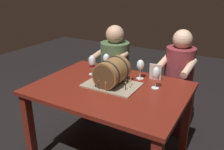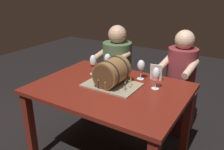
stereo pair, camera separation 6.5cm
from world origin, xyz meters
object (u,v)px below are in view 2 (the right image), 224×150
at_px(dining_table, 110,98).
at_px(wine_glass_rose, 156,75).
at_px(wine_glass_white, 108,59).
at_px(person_seated_right, 179,88).
at_px(wine_glass_red, 93,62).
at_px(barrel_cake, 112,73).
at_px(person_seated_left, 117,73).
at_px(wine_glass_empty, 141,66).
at_px(menu_card, 156,72).

distance_m(dining_table, wine_glass_rose, 0.46).
height_order(wine_glass_white, person_seated_right, person_seated_right).
distance_m(wine_glass_white, wine_glass_red, 0.17).
relative_size(barrel_cake, person_seated_left, 0.42).
bearing_deg(wine_glass_empty, barrel_cake, -118.95).
height_order(dining_table, person_seated_right, person_seated_right).
distance_m(wine_glass_red, person_seated_left, 0.72).
distance_m(barrel_cake, wine_glass_red, 0.34).
distance_m(wine_glass_rose, menu_card, 0.19).
bearing_deg(dining_table, wine_glass_white, 125.23).
xyz_separation_m(dining_table, menu_card, (0.29, 0.35, 0.19)).
xyz_separation_m(barrel_cake, wine_glass_rose, (0.35, 0.14, 0.01)).
bearing_deg(wine_glass_rose, barrel_cake, -158.66).
height_order(wine_glass_empty, person_seated_left, person_seated_left).
height_order(wine_glass_rose, wine_glass_white, wine_glass_rose).
bearing_deg(wine_glass_red, person_seated_left, 98.59).
bearing_deg(wine_glass_white, menu_card, 1.53).
bearing_deg(wine_glass_white, wine_glass_empty, -3.84).
height_order(wine_glass_rose, menu_card, wine_glass_rose).
relative_size(wine_glass_white, person_seated_left, 0.16).
distance_m(wine_glass_empty, wine_glass_red, 0.48).
bearing_deg(wine_glass_empty, dining_table, -116.22).
bearing_deg(menu_card, person_seated_left, 137.45).
relative_size(dining_table, wine_glass_white, 7.26).
xyz_separation_m(barrel_cake, person_seated_left, (-0.40, 0.77, -0.33)).
bearing_deg(person_seated_left, wine_glass_white, -70.77).
distance_m(wine_glass_rose, wine_glass_white, 0.61).
bearing_deg(dining_table, wine_glass_rose, 26.12).
relative_size(menu_card, person_seated_left, 0.14).
distance_m(wine_glass_white, menu_card, 0.53).
relative_size(wine_glass_rose, wine_glass_red, 0.99).
bearing_deg(person_seated_right, menu_card, -103.77).
xyz_separation_m(dining_table, wine_glass_white, (-0.24, 0.33, 0.23)).
xyz_separation_m(barrel_cake, wine_glass_white, (-0.24, 0.30, 0.01)).
bearing_deg(wine_glass_white, person_seated_left, 109.23).
xyz_separation_m(wine_glass_rose, person_seated_right, (0.04, 0.63, -0.36)).
bearing_deg(person_seated_left, dining_table, -63.53).
bearing_deg(wine_glass_rose, person_seated_right, 86.04).
height_order(barrel_cake, person_seated_left, person_seated_left).
bearing_deg(wine_glass_empty, wine_glass_red, -164.10).
xyz_separation_m(wine_glass_rose, wine_glass_red, (-0.66, 0.00, -0.00)).
height_order(menu_card, person_seated_right, person_seated_right).
relative_size(wine_glass_white, wine_glass_red, 0.92).
xyz_separation_m(barrel_cake, wine_glass_red, (-0.31, 0.14, 0.01)).
bearing_deg(wine_glass_red, barrel_cake, -24.96).
xyz_separation_m(wine_glass_white, wine_glass_red, (-0.07, -0.16, 0.00)).
distance_m(wine_glass_red, person_seated_right, 1.01).
distance_m(barrel_cake, person_seated_right, 0.93).
relative_size(wine_glass_rose, person_seated_left, 0.17).
relative_size(barrel_cake, wine_glass_white, 2.61).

